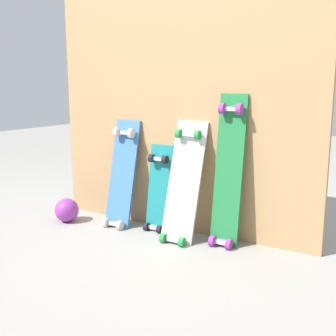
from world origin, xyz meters
TOP-DOWN VIEW (x-y plane):
  - ground_plane at (0.00, 0.00)m, footprint 12.00×12.00m
  - plywood_wall_panel at (0.00, 0.07)m, footprint 1.83×0.04m
  - skateboard_blue at (-0.37, -0.06)m, footprint 0.19×0.24m
  - skateboard_teal at (-0.11, -0.01)m, footprint 0.16×0.16m
  - skateboard_white at (0.11, -0.08)m, footprint 0.21×0.29m
  - skateboard_green at (0.38, -0.03)m, footprint 0.17×0.19m
  - rubber_ball at (-0.73, -0.21)m, footprint 0.16×0.16m

SIDE VIEW (x-z plane):
  - ground_plane at x=0.00m, z-range 0.00..0.00m
  - rubber_ball at x=-0.73m, z-range 0.00..0.16m
  - skateboard_teal at x=-0.11m, z-range -0.07..0.55m
  - skateboard_blue at x=-0.37m, z-range -0.07..0.70m
  - skateboard_white at x=0.11m, z-range -0.07..0.72m
  - skateboard_green at x=0.38m, z-range -0.06..0.89m
  - plywood_wall_panel at x=0.00m, z-range 0.00..1.85m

